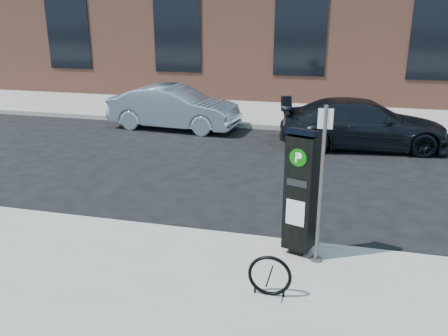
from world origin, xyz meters
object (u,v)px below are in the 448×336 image
(car_dark, at_px, (363,124))
(car_silver, at_px, (174,107))
(parking_kiosk, at_px, (301,190))
(sign_pole, at_px, (321,187))
(bike_rack, at_px, (270,276))

(car_dark, bearing_deg, car_silver, 75.24)
(parking_kiosk, height_order, car_silver, parking_kiosk)
(sign_pole, distance_m, bike_rack, 1.51)
(car_silver, relative_size, car_dark, 0.90)
(parking_kiosk, distance_m, bike_rack, 1.50)
(parking_kiosk, distance_m, car_silver, 9.15)
(parking_kiosk, xyz_separation_m, car_silver, (-4.83, 7.75, -0.49))
(parking_kiosk, xyz_separation_m, bike_rack, (-0.26, -1.28, -0.75))
(bike_rack, bearing_deg, parking_kiosk, 79.75)
(sign_pole, height_order, bike_rack, sign_pole)
(parking_kiosk, distance_m, car_dark, 7.05)
(sign_pole, bearing_deg, car_silver, 117.26)
(bike_rack, relative_size, car_silver, 0.14)
(bike_rack, height_order, car_dark, car_dark)
(bike_rack, relative_size, car_dark, 0.12)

